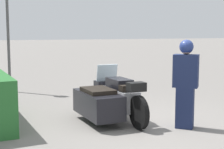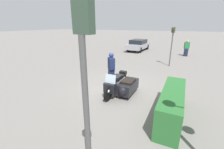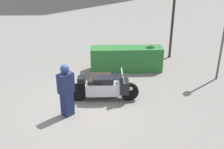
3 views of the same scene
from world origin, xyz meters
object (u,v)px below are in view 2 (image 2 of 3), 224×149
(parked_car_background, at_px, (138,45))
(pedestrian_bystander, at_px, (186,48))
(officer_rider, at_px, (111,67))
(hedge_bush_curbside, at_px, (172,104))
(traffic_light_near, at_px, (87,94))
(traffic_light_far, at_px, (172,41))
(police_motorcycle, at_px, (122,85))

(parked_car_background, distance_m, pedestrian_bystander, 5.88)
(officer_rider, bearing_deg, hedge_bush_curbside, 103.33)
(parked_car_background, xyz_separation_m, pedestrian_bystander, (1.33, 5.73, 0.11))
(traffic_light_near, distance_m, pedestrian_bystander, 16.51)
(officer_rider, bearing_deg, traffic_light_near, 68.53)
(traffic_light_far, height_order, parked_car_background, traffic_light_far)
(police_motorcycle, bearing_deg, traffic_light_near, 16.58)
(traffic_light_far, bearing_deg, police_motorcycle, -4.11)
(officer_rider, bearing_deg, pedestrian_bystander, -154.51)
(police_motorcycle, bearing_deg, officer_rider, -135.02)
(police_motorcycle, xyz_separation_m, hedge_bush_curbside, (1.00, 2.34, 0.06))
(hedge_bush_curbside, bearing_deg, pedestrian_bystander, 178.64)
(officer_rider, height_order, parked_car_background, officer_rider)
(police_motorcycle, distance_m, pedestrian_bystander, 12.04)
(traffic_light_far, bearing_deg, officer_rider, -17.85)
(hedge_bush_curbside, xyz_separation_m, traffic_light_far, (-7.63, -0.84, 1.52))
(officer_rider, distance_m, traffic_light_far, 6.13)
(traffic_light_near, relative_size, traffic_light_far, 1.15)
(traffic_light_near, xyz_separation_m, traffic_light_far, (-11.28, 0.19, -0.28))
(traffic_light_far, distance_m, pedestrian_bystander, 5.37)
(police_motorcycle, bearing_deg, hedge_bush_curbside, 67.88)
(hedge_bush_curbside, relative_size, traffic_light_far, 1.01)
(traffic_light_near, relative_size, pedestrian_bystander, 2.06)
(police_motorcycle, distance_m, parked_car_background, 13.43)
(officer_rider, bearing_deg, police_motorcycle, 89.61)
(traffic_light_far, bearing_deg, hedge_bush_curbside, 14.95)
(parked_car_background, bearing_deg, traffic_light_far, -141.27)
(officer_rider, relative_size, pedestrian_bystander, 1.03)
(officer_rider, height_order, pedestrian_bystander, officer_rider)
(police_motorcycle, bearing_deg, parked_car_background, -165.82)
(traffic_light_near, bearing_deg, police_motorcycle, 18.46)
(parked_car_background, bearing_deg, traffic_light_near, -162.80)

